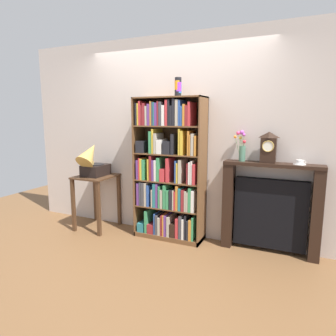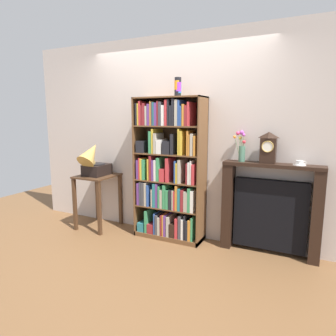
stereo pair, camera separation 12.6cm
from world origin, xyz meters
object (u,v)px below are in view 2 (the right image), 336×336
(bookshelf, at_px, (169,174))
(mantel_clock, at_px, (268,148))
(fireplace_mantel, at_px, (270,210))
(flower_vase, at_px, (242,148))
(teacup_with_saucer, at_px, (300,163))
(side_table_left, at_px, (98,189))
(gramophone, at_px, (94,161))
(cup_stack, at_px, (178,87))

(bookshelf, relative_size, mantel_clock, 5.22)
(bookshelf, height_order, fireplace_mantel, bookshelf)
(flower_vase, xyz_separation_m, teacup_with_saucer, (0.64, -0.01, -0.13))
(side_table_left, bearing_deg, mantel_clock, 4.31)
(fireplace_mantel, bearing_deg, flower_vase, -178.62)
(gramophone, distance_m, teacup_with_saucer, 2.66)
(bookshelf, xyz_separation_m, flower_vase, (0.91, 0.09, 0.37))
(cup_stack, bearing_deg, flower_vase, 6.76)
(side_table_left, xyz_separation_m, gramophone, (-0.00, -0.07, 0.42))
(cup_stack, bearing_deg, side_table_left, -175.69)
(cup_stack, xyz_separation_m, fireplace_mantel, (1.14, 0.10, -1.43))
(gramophone, distance_m, flower_vase, 2.04)
(fireplace_mantel, relative_size, flower_vase, 3.04)
(bookshelf, height_order, cup_stack, cup_stack)
(flower_vase, bearing_deg, teacup_with_saucer, -0.78)
(gramophone, xyz_separation_m, flower_vase, (2.01, 0.25, 0.24))
(mantel_clock, xyz_separation_m, teacup_with_saucer, (0.34, 0.00, -0.16))
(cup_stack, bearing_deg, teacup_with_saucer, 3.39)
(side_table_left, xyz_separation_m, fireplace_mantel, (2.37, 0.19, -0.04))
(bookshelf, distance_m, fireplace_mantel, 1.32)
(mantel_clock, bearing_deg, fireplace_mantel, 19.24)
(side_table_left, distance_m, mantel_clock, 2.42)
(side_table_left, height_order, gramophone, gramophone)
(bookshelf, xyz_separation_m, gramophone, (-1.10, -0.16, 0.12))
(fireplace_mantel, bearing_deg, cup_stack, -174.92)
(side_table_left, height_order, flower_vase, flower_vase)
(side_table_left, relative_size, flower_vase, 2.13)
(side_table_left, bearing_deg, teacup_with_saucer, 3.82)
(side_table_left, height_order, teacup_with_saucer, teacup_with_saucer)
(fireplace_mantel, bearing_deg, bookshelf, -175.62)
(side_table_left, height_order, fireplace_mantel, fireplace_mantel)
(bookshelf, bearing_deg, mantel_clock, 3.65)
(cup_stack, distance_m, flower_vase, 1.07)
(fireplace_mantel, xyz_separation_m, mantel_clock, (-0.06, -0.02, 0.73))
(teacup_with_saucer, bearing_deg, fireplace_mantel, 176.44)
(side_table_left, bearing_deg, flower_vase, 5.27)
(cup_stack, relative_size, side_table_left, 0.29)
(bookshelf, xyz_separation_m, mantel_clock, (1.21, 0.08, 0.39))
(bookshelf, distance_m, flower_vase, 0.99)
(gramophone, distance_m, fireplace_mantel, 2.43)
(gramophone, height_order, teacup_with_saucer, gramophone)
(mantel_clock, relative_size, teacup_with_saucer, 2.59)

